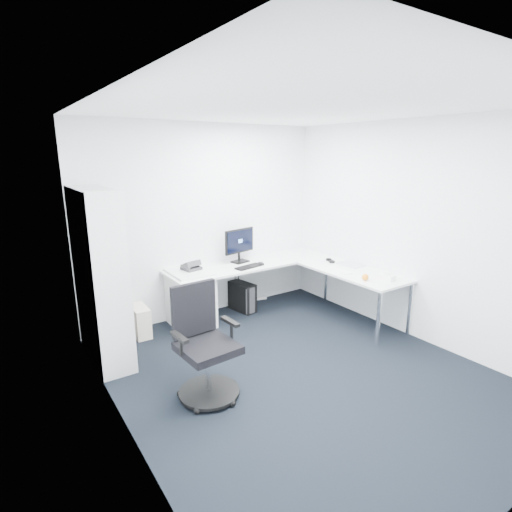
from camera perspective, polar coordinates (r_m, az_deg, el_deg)
ground at (r=4.50m, az=6.15°, el=-16.18°), size 4.20×4.20×0.00m
ceiling at (r=3.90m, az=7.28°, el=20.42°), size 4.20×4.20×0.00m
wall_back at (r=5.71m, az=-7.18°, el=4.88°), size 3.60×0.02×2.70m
wall_left at (r=3.16m, az=-19.00°, el=-3.57°), size 0.02×4.20×2.70m
wall_right at (r=5.32m, az=21.60°, el=3.27°), size 0.02×4.20×2.70m
l_desk at (r=5.65m, az=1.38°, el=-5.37°), size 2.55×1.43×0.74m
drawer_pedestal at (r=5.51m, az=-9.36°, el=-5.94°), size 0.50×0.63×0.77m
bookshelf at (r=4.66m, az=-21.34°, el=-2.93°), size 0.38×0.97×1.95m
task_chair at (r=3.86m, az=-6.92°, el=-12.48°), size 0.65×0.65×1.09m
black_pc_tower at (r=5.99m, az=-1.98°, el=-5.81°), size 0.27×0.47×0.43m
beige_pc_tower at (r=5.42m, az=-16.24°, el=-8.90°), size 0.20×0.41×0.39m
power_strip at (r=6.46m, az=-0.02°, el=-6.11°), size 0.36×0.14×0.04m
monitor at (r=5.78m, az=-2.31°, el=1.55°), size 0.56×0.28×0.51m
black_keyboard at (r=5.57m, az=-1.03°, el=-1.54°), size 0.43×0.22×0.02m
mouse at (r=5.71m, az=0.73°, el=-1.10°), size 0.08×0.11×0.03m
desk_phone at (r=5.43m, az=-9.25°, el=-1.43°), size 0.25×0.25×0.15m
laptop at (r=5.82m, az=13.45°, el=-0.08°), size 0.39×0.38×0.25m
white_keyboard at (r=5.54m, az=11.85°, el=-1.98°), size 0.17×0.42×0.01m
headphones at (r=5.97m, az=10.58°, el=-0.55°), size 0.19×0.22×0.05m
orange_fruit at (r=5.18m, az=15.35°, el=-2.94°), size 0.08×0.08×0.08m
tissue_box at (r=5.28m, az=18.08°, el=-2.86°), size 0.13×0.22×0.07m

